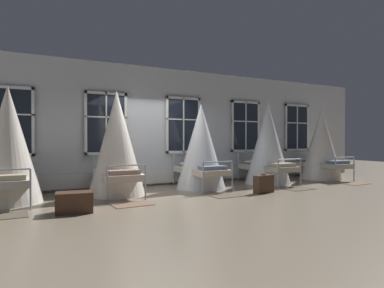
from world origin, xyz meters
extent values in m
plane|color=gray|center=(0.00, 0.00, 0.00)|extent=(31.56, 31.56, 0.00)
cube|color=silver|center=(0.00, 1.43, 1.70)|extent=(16.78, 0.10, 3.41)
cube|color=black|center=(-3.44, 1.32, 1.76)|extent=(1.13, 0.02, 1.68)
cube|color=silver|center=(-3.44, 1.32, 0.95)|extent=(1.13, 0.06, 0.07)
cube|color=silver|center=(-3.44, 1.32, 2.56)|extent=(1.13, 0.06, 0.07)
cube|color=silver|center=(-2.91, 1.32, 1.76)|extent=(0.07, 0.06, 1.68)
cube|color=silver|center=(-3.44, 1.32, 1.76)|extent=(0.04, 0.06, 1.68)
cube|color=silver|center=(-3.44, 1.32, 1.92)|extent=(1.13, 0.06, 0.04)
cube|color=black|center=(-1.15, 1.32, 1.76)|extent=(1.13, 0.02, 1.68)
cube|color=silver|center=(-1.15, 1.32, 0.95)|extent=(1.13, 0.06, 0.07)
cube|color=silver|center=(-1.15, 1.32, 2.56)|extent=(1.13, 0.06, 0.07)
cube|color=silver|center=(-1.67, 1.32, 1.76)|extent=(0.07, 0.06, 1.68)
cube|color=silver|center=(-0.62, 1.32, 1.76)|extent=(0.07, 0.06, 1.68)
cube|color=silver|center=(-1.15, 1.32, 1.76)|extent=(0.04, 0.06, 1.68)
cube|color=silver|center=(-1.15, 1.32, 1.92)|extent=(1.13, 0.06, 0.04)
cube|color=black|center=(1.15, 1.32, 1.76)|extent=(1.13, 0.02, 1.68)
cube|color=silver|center=(1.15, 1.32, 0.95)|extent=(1.13, 0.06, 0.07)
cube|color=silver|center=(1.15, 1.32, 2.56)|extent=(1.13, 0.06, 0.07)
cube|color=silver|center=(0.62, 1.32, 1.76)|extent=(0.07, 0.06, 1.68)
cube|color=silver|center=(1.67, 1.32, 1.76)|extent=(0.07, 0.06, 1.68)
cube|color=silver|center=(1.15, 1.32, 1.76)|extent=(0.04, 0.06, 1.68)
cube|color=silver|center=(1.15, 1.32, 1.92)|extent=(1.13, 0.06, 0.04)
cube|color=black|center=(3.44, 1.32, 1.76)|extent=(1.13, 0.02, 1.68)
cube|color=silver|center=(3.44, 1.32, 0.95)|extent=(1.13, 0.06, 0.07)
cube|color=silver|center=(3.44, 1.32, 2.56)|extent=(1.13, 0.06, 0.07)
cube|color=silver|center=(2.91, 1.32, 1.76)|extent=(0.07, 0.06, 1.68)
cube|color=silver|center=(3.96, 1.32, 1.76)|extent=(0.07, 0.06, 1.68)
cube|color=silver|center=(3.44, 1.32, 1.76)|extent=(0.04, 0.06, 1.68)
cube|color=silver|center=(3.44, 1.32, 1.92)|extent=(1.13, 0.06, 0.04)
cube|color=black|center=(5.73, 1.32, 1.76)|extent=(1.13, 0.02, 1.68)
cube|color=silver|center=(5.73, 1.32, 0.95)|extent=(1.13, 0.06, 0.07)
cube|color=silver|center=(5.73, 1.32, 2.56)|extent=(1.13, 0.06, 0.07)
cube|color=silver|center=(5.20, 1.32, 1.76)|extent=(0.07, 0.06, 1.68)
cube|color=silver|center=(6.26, 1.32, 1.76)|extent=(0.07, 0.06, 1.68)
cube|color=silver|center=(5.73, 1.32, 1.76)|extent=(0.04, 0.06, 1.68)
cube|color=silver|center=(5.73, 1.32, 1.92)|extent=(1.13, 0.06, 0.04)
cube|color=silver|center=(0.00, 1.30, 0.25)|extent=(12.05, 0.10, 0.36)
cylinder|color=#9EA3A8|center=(-2.97, 1.20, 0.45)|extent=(0.04, 0.04, 0.90)
cylinder|color=#9EA3A8|center=(-2.99, -0.64, 0.39)|extent=(0.04, 0.04, 0.77)
cylinder|color=#9EA3A8|center=(-2.98, 0.28, 0.40)|extent=(0.06, 1.84, 0.03)
cylinder|color=#9EA3A8|center=(-3.38, 1.20, 0.90)|extent=(0.83, 0.04, 0.03)
cylinder|color=#9EA3A8|center=(-3.41, -0.64, 0.77)|extent=(0.83, 0.04, 0.03)
cube|color=#B7B2A3|center=(-3.40, 0.28, 0.48)|extent=(0.88, 1.87, 0.15)
ellipsoid|color=beige|center=(-3.39, 0.96, 0.62)|extent=(0.65, 0.41, 0.14)
cube|color=tan|center=(-3.41, -0.38, 0.60)|extent=(0.69, 0.37, 0.10)
cone|color=silver|center=(-3.40, 0.28, 1.23)|extent=(1.35, 1.35, 2.47)
cylinder|color=#9EA3A8|center=(-1.52, 1.20, 0.45)|extent=(0.04, 0.04, 0.90)
cylinder|color=#9EA3A8|center=(-0.68, 1.18, 0.45)|extent=(0.04, 0.04, 0.90)
cylinder|color=#9EA3A8|center=(-1.56, -0.64, 0.39)|extent=(0.04, 0.04, 0.77)
cylinder|color=#9EA3A8|center=(-0.73, -0.66, 0.39)|extent=(0.04, 0.04, 0.77)
cylinder|color=#9EA3A8|center=(-1.54, 0.28, 0.40)|extent=(0.08, 1.84, 0.03)
cylinder|color=#9EA3A8|center=(-0.71, 0.26, 0.40)|extent=(0.08, 1.84, 0.03)
cylinder|color=#9EA3A8|center=(-1.10, 1.19, 0.90)|extent=(0.83, 0.05, 0.03)
cylinder|color=#9EA3A8|center=(-1.15, -0.65, 0.77)|extent=(0.83, 0.05, 0.03)
cube|color=beige|center=(-1.12, 0.27, 0.48)|extent=(0.90, 1.88, 0.15)
ellipsoid|color=silver|center=(-1.11, 0.95, 0.62)|extent=(0.65, 0.41, 0.14)
cube|color=gray|center=(-1.14, -0.39, 0.60)|extent=(0.69, 0.38, 0.10)
cone|color=silver|center=(-1.12, 0.27, 1.24)|extent=(1.35, 1.35, 2.49)
cylinder|color=#9EA3A8|center=(0.79, 1.23, 0.45)|extent=(0.04, 0.04, 0.90)
cylinder|color=#9EA3A8|center=(1.63, 1.21, 0.45)|extent=(0.04, 0.04, 0.90)
cylinder|color=#9EA3A8|center=(0.76, -0.61, 0.39)|extent=(0.04, 0.04, 0.77)
cylinder|color=#9EA3A8|center=(1.59, -0.63, 0.39)|extent=(0.04, 0.04, 0.77)
cylinder|color=#9EA3A8|center=(0.77, 0.31, 0.40)|extent=(0.07, 1.84, 0.03)
cylinder|color=#9EA3A8|center=(1.61, 0.29, 0.40)|extent=(0.07, 1.84, 0.03)
cylinder|color=#9EA3A8|center=(1.21, 1.22, 0.90)|extent=(0.83, 0.05, 0.03)
cylinder|color=#9EA3A8|center=(1.17, -0.62, 0.77)|extent=(0.83, 0.05, 0.03)
cube|color=beige|center=(1.19, 0.30, 0.48)|extent=(0.89, 1.88, 0.15)
ellipsoid|color=silver|center=(1.21, 0.98, 0.62)|extent=(0.65, 0.41, 0.14)
cube|color=slate|center=(1.18, -0.36, 0.60)|extent=(0.69, 0.37, 0.10)
cone|color=white|center=(1.19, 0.30, 1.15)|extent=(1.35, 1.35, 2.30)
cylinder|color=#9EA3A8|center=(3.03, 1.15, 0.45)|extent=(0.04, 0.04, 0.90)
cylinder|color=#9EA3A8|center=(3.86, 1.15, 0.45)|extent=(0.04, 0.04, 0.90)
cylinder|color=#9EA3A8|center=(3.04, -0.69, 0.39)|extent=(0.04, 0.04, 0.77)
cylinder|color=#9EA3A8|center=(3.88, -0.69, 0.39)|extent=(0.04, 0.04, 0.77)
cylinder|color=#9EA3A8|center=(3.04, 0.23, 0.40)|extent=(0.04, 1.84, 0.03)
cylinder|color=#9EA3A8|center=(3.87, 0.23, 0.40)|extent=(0.04, 1.84, 0.03)
cylinder|color=#9EA3A8|center=(3.45, 1.15, 0.90)|extent=(0.83, 0.04, 0.03)
cylinder|color=#9EA3A8|center=(3.46, -0.69, 0.77)|extent=(0.83, 0.04, 0.03)
cube|color=#B7B2A3|center=(3.45, 0.23, 0.48)|extent=(0.87, 1.87, 0.15)
ellipsoid|color=silver|center=(3.45, 0.91, 0.62)|extent=(0.64, 0.40, 0.14)
cube|color=tan|center=(3.46, -0.43, 0.60)|extent=(0.69, 0.36, 0.10)
cone|color=white|center=(3.45, 0.23, 1.23)|extent=(1.35, 1.35, 2.45)
cylinder|color=#9EA3A8|center=(5.37, 1.18, 0.45)|extent=(0.04, 0.04, 0.90)
cylinder|color=#9EA3A8|center=(6.20, 1.17, 0.45)|extent=(0.04, 0.04, 0.90)
cylinder|color=#9EA3A8|center=(5.35, -0.66, 0.39)|extent=(0.04, 0.04, 0.77)
cylinder|color=#9EA3A8|center=(6.18, -0.67, 0.39)|extent=(0.04, 0.04, 0.77)
cylinder|color=#9EA3A8|center=(5.36, 0.26, 0.40)|extent=(0.05, 1.84, 0.03)
cylinder|color=#9EA3A8|center=(6.19, 0.25, 0.40)|extent=(0.05, 1.84, 0.03)
cylinder|color=#9EA3A8|center=(5.78, 1.18, 0.90)|extent=(0.83, 0.04, 0.03)
cylinder|color=#9EA3A8|center=(5.76, -0.66, 0.77)|extent=(0.83, 0.04, 0.03)
cube|color=#B7B2A3|center=(5.77, 0.26, 0.48)|extent=(0.87, 1.87, 0.15)
ellipsoid|color=silver|center=(5.78, 0.94, 0.62)|extent=(0.64, 0.41, 0.14)
cube|color=slate|center=(5.77, -0.40, 0.60)|extent=(0.69, 0.37, 0.10)
cone|color=silver|center=(5.77, 0.26, 1.19)|extent=(1.35, 1.35, 2.38)
cube|color=brown|center=(-3.44, -1.04, 0.01)|extent=(0.82, 0.58, 0.01)
cube|color=brown|center=(-1.15, -1.04, 0.01)|extent=(0.82, 0.59, 0.01)
cube|color=brown|center=(1.15, -1.04, 0.01)|extent=(0.82, 0.58, 0.01)
cube|color=brown|center=(3.44, -1.04, 0.01)|extent=(0.83, 0.60, 0.01)
cube|color=brown|center=(5.73, -1.04, 0.01)|extent=(0.81, 0.57, 0.01)
cube|color=#472D1E|center=(2.19, -1.12, 0.22)|extent=(0.59, 0.29, 0.44)
cube|color=tan|center=(2.18, -1.01, 0.22)|extent=(0.50, 0.09, 0.03)
torus|color=#472D1E|center=(2.19, -1.12, 0.46)|extent=(0.17, 0.17, 0.02)
cube|color=#472D1E|center=(-2.29, -1.28, 0.19)|extent=(0.68, 0.48, 0.37)
camera|label=1|loc=(-3.07, -7.50, 1.33)|focal=30.53mm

